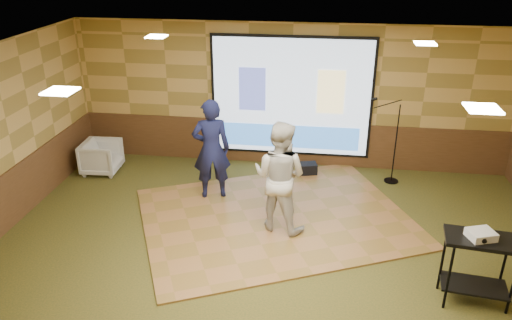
# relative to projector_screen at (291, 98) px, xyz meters

# --- Properties ---
(ground) EXTENTS (9.00, 9.00, 0.00)m
(ground) POSITION_rel_projector_screen_xyz_m (0.00, -3.44, -1.47)
(ground) COLOR #313819
(ground) RESTS_ON ground
(room_shell) EXTENTS (9.04, 7.04, 3.02)m
(room_shell) POSITION_rel_projector_screen_xyz_m (0.00, -3.44, 0.62)
(room_shell) COLOR tan
(room_shell) RESTS_ON ground
(wainscot_back) EXTENTS (9.00, 0.04, 0.95)m
(wainscot_back) POSITION_rel_projector_screen_xyz_m (0.00, 0.04, -1.00)
(wainscot_back) COLOR #492F18
(wainscot_back) RESTS_ON ground
(projector_screen) EXTENTS (3.32, 0.06, 2.52)m
(projector_screen) POSITION_rel_projector_screen_xyz_m (0.00, 0.00, 0.00)
(projector_screen) COLOR black
(projector_screen) RESTS_ON room_shell
(downlight_nw) EXTENTS (0.32, 0.32, 0.02)m
(downlight_nw) POSITION_rel_projector_screen_xyz_m (-2.20, -1.64, 1.50)
(downlight_nw) COLOR #FFEEBF
(downlight_nw) RESTS_ON room_shell
(downlight_ne) EXTENTS (0.32, 0.32, 0.02)m
(downlight_ne) POSITION_rel_projector_screen_xyz_m (2.20, -1.64, 1.50)
(downlight_ne) COLOR #FFEEBF
(downlight_ne) RESTS_ON room_shell
(downlight_sw) EXTENTS (0.32, 0.32, 0.02)m
(downlight_sw) POSITION_rel_projector_screen_xyz_m (-2.20, -4.94, 1.50)
(downlight_sw) COLOR #FFEEBF
(downlight_sw) RESTS_ON room_shell
(downlight_se) EXTENTS (0.32, 0.32, 0.02)m
(downlight_se) POSITION_rel_projector_screen_xyz_m (2.20, -4.94, 1.50)
(downlight_se) COLOR #FFEEBF
(downlight_se) RESTS_ON room_shell
(dance_floor) EXTENTS (5.51, 4.98, 0.03)m
(dance_floor) POSITION_rel_projector_screen_xyz_m (-0.06, -2.33, -1.46)
(dance_floor) COLOR #956436
(dance_floor) RESTS_ON ground
(player_left) EXTENTS (0.79, 0.62, 1.89)m
(player_left) POSITION_rel_projector_screen_xyz_m (-1.31, -1.70, -0.50)
(player_left) COLOR #151943
(player_left) RESTS_ON dance_floor
(player_right) EXTENTS (1.10, 0.97, 1.88)m
(player_right) POSITION_rel_projector_screen_xyz_m (0.02, -2.64, -0.50)
(player_right) COLOR beige
(player_right) RESTS_ON dance_floor
(av_table) EXTENTS (0.94, 0.50, 0.99)m
(av_table) POSITION_rel_projector_screen_xyz_m (2.78, -4.12, -0.77)
(av_table) COLOR black
(av_table) RESTS_ON ground
(projector) EXTENTS (0.39, 0.36, 0.11)m
(projector) POSITION_rel_projector_screen_xyz_m (2.73, -4.13, -0.43)
(projector) COLOR silver
(projector) RESTS_ON av_table
(mic_stand) EXTENTS (0.68, 0.28, 1.75)m
(mic_stand) POSITION_rel_projector_screen_xyz_m (2.05, -0.57, -0.98)
(mic_stand) COLOR black
(mic_stand) RESTS_ON ground
(banquet_chair) EXTENTS (0.77, 0.75, 0.67)m
(banquet_chair) POSITION_rel_projector_screen_xyz_m (-3.83, -0.93, -1.14)
(banquet_chair) COLOR gray
(banquet_chair) RESTS_ON ground
(duffel_bag) EXTENTS (0.45, 0.35, 0.25)m
(duffel_bag) POSITION_rel_projector_screen_xyz_m (0.40, -0.48, -1.35)
(duffel_bag) COLOR black
(duffel_bag) RESTS_ON ground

